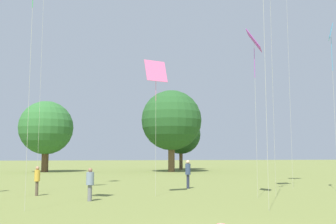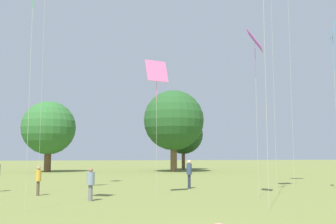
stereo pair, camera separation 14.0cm
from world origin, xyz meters
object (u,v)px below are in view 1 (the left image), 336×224
(distant_tree_2, at_px, (181,134))
(distant_tree_0, at_px, (171,120))
(person_standing_1, at_px, (188,171))
(kite_7, at_px, (331,38))
(distant_tree_1, at_px, (46,128))
(kite_8, at_px, (156,73))
(kite_3, at_px, (254,43))
(person_standing_5, at_px, (37,178))
(person_standing_2, at_px, (90,182))

(distant_tree_2, bearing_deg, distant_tree_0, -111.92)
(person_standing_1, relative_size, kite_7, 0.18)
(distant_tree_1, bearing_deg, kite_8, -73.90)
(kite_8, distance_m, distant_tree_0, 30.05)
(distant_tree_0, bearing_deg, kite_3, -93.53)
(distant_tree_2, bearing_deg, kite_8, -105.12)
(person_standing_1, relative_size, kite_3, 0.21)
(kite_3, relative_size, distant_tree_1, 0.96)
(distant_tree_0, distance_m, distant_tree_2, 8.16)
(distant_tree_1, bearing_deg, kite_7, -57.77)
(person_standing_1, bearing_deg, distant_tree_2, -40.87)
(distant_tree_2, bearing_deg, person_standing_5, -114.62)
(kite_7, distance_m, distant_tree_0, 29.67)
(person_standing_1, relative_size, kite_8, 0.25)
(distant_tree_1, xyz_separation_m, distant_tree_2, (19.04, 5.06, -0.40))
(kite_7, distance_m, distant_tree_1, 37.64)
(person_standing_2, bearing_deg, distant_tree_0, 170.51)
(kite_7, xyz_separation_m, kite_8, (-10.85, 0.05, -2.60))
(person_standing_2, bearing_deg, distant_tree_1, -161.26)
(kite_8, bearing_deg, person_standing_2, -128.15)
(person_standing_5, distance_m, kite_8, 8.62)
(person_standing_5, bearing_deg, kite_3, 9.63)
(person_standing_2, bearing_deg, person_standing_1, 142.08)
(person_standing_1, xyz_separation_m, distant_tree_1, (-11.98, 27.41, 4.54))
(person_standing_2, bearing_deg, kite_8, 124.64)
(kite_3, height_order, kite_8, kite_3)
(person_standing_2, height_order, distant_tree_2, distant_tree_2)
(distant_tree_0, bearing_deg, person_standing_5, -115.33)
(person_standing_5, distance_m, distant_tree_0, 31.32)
(person_standing_5, bearing_deg, person_standing_2, -21.42)
(person_standing_2, height_order, kite_7, kite_7)
(kite_3, xyz_separation_m, distant_tree_0, (1.92, 31.14, -1.42))
(kite_7, bearing_deg, distant_tree_1, -74.01)
(person_standing_2, distance_m, distant_tree_1, 34.10)
(person_standing_1, xyz_separation_m, kite_8, (-2.85, -4.23, 5.60))
(person_standing_1, xyz_separation_m, distant_tree_0, (4.06, 25.01, 5.58))
(person_standing_2, relative_size, distant_tree_0, 0.15)
(distant_tree_2, bearing_deg, kite_3, -97.27)
(person_standing_5, xyz_separation_m, kite_7, (17.11, -1.46, 8.36))
(person_standing_5, bearing_deg, kite_7, 21.14)
(person_standing_2, relative_size, kite_7, 0.15)
(person_standing_1, distance_m, distant_tree_1, 30.26)
(person_standing_1, distance_m, person_standing_2, 8.62)
(person_standing_1, xyz_separation_m, distant_tree_2, (7.06, 32.47, 4.14))
(person_standing_1, bearing_deg, kite_7, -146.77)
(person_standing_1, relative_size, distant_tree_0, 0.17)
(kite_7, relative_size, kite_8, 1.37)
(person_standing_1, bearing_deg, person_standing_2, 104.43)
(kite_3, height_order, kite_7, kite_7)
(distant_tree_2, bearing_deg, distant_tree_1, -165.13)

